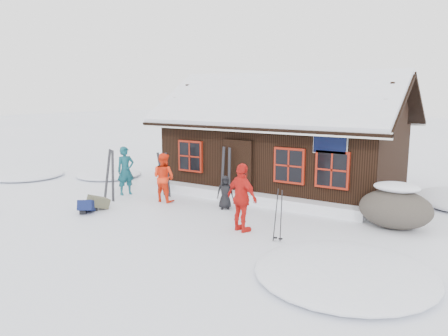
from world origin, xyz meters
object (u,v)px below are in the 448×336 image
at_px(ski_pair_left, 110,176).
at_px(skier_orange_left, 164,177).
at_px(boulder, 395,208).
at_px(skier_teal, 126,171).
at_px(backpack_olive, 98,204).
at_px(skier_orange_right, 242,198).
at_px(backpack_blue, 87,208).
at_px(skier_crouched, 225,192).
at_px(ski_poles, 278,216).

bearing_deg(ski_pair_left, skier_orange_left, 40.58).
height_order(boulder, ski_pair_left, ski_pair_left).
xyz_separation_m(skier_teal, backpack_olive, (0.74, -1.97, -0.71)).
bearing_deg(boulder, ski_pair_left, -166.70).
xyz_separation_m(skier_orange_right, backpack_olive, (-4.92, -0.53, -0.75)).
xyz_separation_m(backpack_blue, backpack_olive, (-0.03, 0.48, 0.01)).
distance_m(skier_crouched, backpack_olive, 4.02).
relative_size(skier_orange_left, backpack_blue, 2.88).
distance_m(skier_teal, skier_orange_right, 5.84).
height_order(boulder, backpack_olive, boulder).
distance_m(skier_teal, ski_pair_left, 1.09).
height_order(skier_orange_right, backpack_olive, skier_orange_right).
relative_size(skier_orange_right, ski_poles, 1.34).
bearing_deg(ski_poles, backpack_blue, -172.53).
distance_m(skier_orange_right, ski_poles, 1.21).
distance_m(ski_pair_left, backpack_olive, 1.25).
height_order(skier_orange_right, backpack_blue, skier_orange_right).
relative_size(skier_orange_right, skier_crouched, 1.71).
relative_size(skier_teal, ski_poles, 1.28).
bearing_deg(backpack_olive, ski_pair_left, 132.47).
relative_size(boulder, ski_pair_left, 1.05).
bearing_deg(backpack_blue, skier_orange_right, -24.31).
distance_m(skier_teal, backpack_blue, 2.67).
relative_size(skier_orange_right, backpack_blue, 3.19).
relative_size(boulder, ski_poles, 1.42).
height_order(skier_orange_right, boulder, skier_orange_right).
height_order(skier_orange_left, skier_crouched, skier_orange_left).
height_order(skier_crouched, ski_poles, ski_poles).
distance_m(skier_crouched, ski_pair_left, 3.98).
height_order(backpack_blue, backpack_olive, backpack_olive).
bearing_deg(skier_crouched, skier_orange_right, -81.71).
relative_size(ski_poles, backpack_olive, 2.30).
bearing_deg(boulder, backpack_olive, -160.14).
xyz_separation_m(boulder, backpack_blue, (-8.26, -3.48, -0.42)).
bearing_deg(backpack_olive, backpack_blue, -68.53).
distance_m(skier_teal, ski_poles, 7.02).
distance_m(skier_orange_left, backpack_olive, 2.30).
bearing_deg(ski_pair_left, boulder, 20.24).
bearing_deg(skier_teal, backpack_olive, -136.40).
bearing_deg(backpack_olive, skier_orange_left, 79.06).
xyz_separation_m(skier_orange_right, backpack_blue, (-4.89, -1.02, -0.76)).
xyz_separation_m(skier_crouched, boulder, (4.95, 0.78, 0.04)).
height_order(skier_orange_left, backpack_olive, skier_orange_left).
height_order(ski_pair_left, backpack_blue, ski_pair_left).
bearing_deg(skier_orange_left, skier_teal, -2.17).
xyz_separation_m(skier_teal, boulder, (9.03, 1.02, -0.30)).
bearing_deg(skier_crouched, skier_teal, 148.25).
bearing_deg(skier_teal, skier_orange_right, -81.27).
height_order(boulder, ski_poles, ski_poles).
height_order(skier_orange_left, ski_poles, skier_orange_left).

